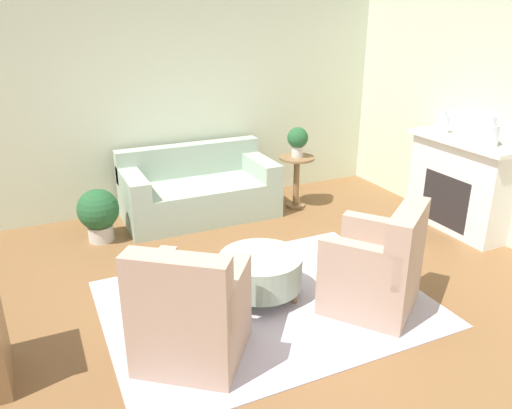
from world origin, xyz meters
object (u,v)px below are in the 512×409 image
at_px(armchair_left, 190,316).
at_px(potted_plant_floor, 98,212).
at_px(couch, 199,192).
at_px(potted_plant_on_side_table, 298,140).
at_px(ottoman_table, 261,271).
at_px(armchair_right, 378,269).
at_px(side_table, 297,174).
at_px(vase_mantel_far, 491,135).
at_px(vase_mantel_near, 443,124).

xyz_separation_m(armchair_left, potted_plant_floor, (-0.29, 2.47, -0.04)).
distance_m(couch, potted_plant_on_side_table, 1.45).
bearing_deg(armchair_left, ottoman_table, 34.34).
bearing_deg(potted_plant_floor, potted_plant_on_side_table, -0.12).
xyz_separation_m(armchair_right, side_table, (0.57, 2.47, 0.08)).
distance_m(vase_mantel_far, potted_plant_floor, 4.41).
xyz_separation_m(armchair_right, potted_plant_on_side_table, (0.57, 2.47, 0.55)).
distance_m(ottoman_table, vase_mantel_near, 3.04).
bearing_deg(side_table, couch, 168.45).
bearing_deg(potted_plant_on_side_table, armchair_right, -103.02).
xyz_separation_m(side_table, vase_mantel_far, (1.36, -1.80, 0.78)).
distance_m(armchair_left, vase_mantel_near, 3.97).
xyz_separation_m(couch, vase_mantel_far, (2.64, -2.06, 0.92)).
bearing_deg(vase_mantel_far, potted_plant_on_side_table, 127.04).
bearing_deg(ottoman_table, potted_plant_floor, 121.23).
bearing_deg(armchair_left, vase_mantel_near, 20.68).
bearing_deg(armchair_left, potted_plant_floor, 96.69).
xyz_separation_m(couch, potted_plant_on_side_table, (1.29, -0.26, 0.61)).
relative_size(armchair_left, ottoman_table, 1.36).
bearing_deg(vase_mantel_near, side_table, 141.03).
height_order(side_table, potted_plant_on_side_table, potted_plant_on_side_table).
relative_size(armchair_right, side_table, 1.49).
xyz_separation_m(vase_mantel_near, potted_plant_on_side_table, (-1.36, 1.10, -0.30)).
relative_size(ottoman_table, potted_plant_on_side_table, 1.94).
distance_m(side_table, potted_plant_floor, 2.57).
height_order(vase_mantel_far, potted_plant_on_side_table, vase_mantel_far).
xyz_separation_m(ottoman_table, vase_mantel_far, (2.78, 0.09, 0.97)).
height_order(ottoman_table, side_table, side_table).
bearing_deg(vase_mantel_far, side_table, 127.04).
bearing_deg(ottoman_table, vase_mantel_near, 15.82).
bearing_deg(side_table, vase_mantel_near, -38.97).
bearing_deg(vase_mantel_near, potted_plant_floor, 164.31).
bearing_deg(vase_mantel_near, vase_mantel_far, -90.00).
bearing_deg(potted_plant_on_side_table, vase_mantel_near, -38.97).
relative_size(armchair_right, potted_plant_on_side_table, 2.64).
relative_size(vase_mantel_near, potted_plant_floor, 0.45).
xyz_separation_m(potted_plant_on_side_table, potted_plant_floor, (-2.57, 0.01, -0.58)).
relative_size(couch, side_table, 2.73).
relative_size(potted_plant_on_side_table, potted_plant_floor, 0.63).
bearing_deg(armchair_left, couch, 70.05).
distance_m(side_table, potted_plant_on_side_table, 0.47).
distance_m(armchair_right, potted_plant_on_side_table, 2.59).
distance_m(potted_plant_on_side_table, potted_plant_floor, 2.63).
xyz_separation_m(side_table, vase_mantel_near, (1.36, -1.10, 0.77)).
bearing_deg(ottoman_table, potted_plant_on_side_table, 52.95).
xyz_separation_m(ottoman_table, vase_mantel_near, (2.78, 0.79, 0.95)).
relative_size(couch, potted_plant_floor, 3.08).
height_order(couch, armchair_right, armchair_right).
relative_size(armchair_left, vase_mantel_far, 3.28).
bearing_deg(armchair_left, armchair_right, -0.00).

